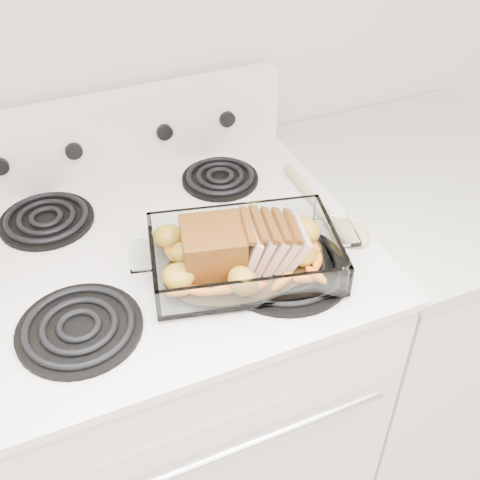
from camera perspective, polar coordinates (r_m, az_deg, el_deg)
name	(u,v)px	position (r m, az deg, el deg)	size (l,w,h in m)	color
electric_range	(176,387)	(1.51, -6.08, -13.68)	(0.78, 0.70, 1.12)	white
counter_right	(403,312)	(1.74, 15.24, -6.62)	(0.58, 0.68, 0.93)	white
baking_dish	(244,259)	(1.10, 0.42, -1.82)	(0.33, 0.22, 0.07)	silver
pork_roast	(233,249)	(1.07, -0.65, -0.84)	(0.22, 0.11, 0.09)	#68340E
roast_vegetables	(235,245)	(1.11, -0.48, -0.43)	(0.34, 0.19, 0.04)	orange
wooden_spoon	(334,217)	(1.24, 8.86, 2.17)	(0.06, 0.30, 0.02)	beige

